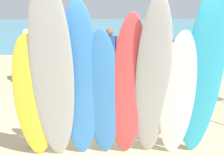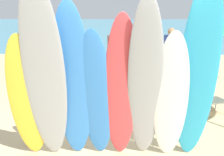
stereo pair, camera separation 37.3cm
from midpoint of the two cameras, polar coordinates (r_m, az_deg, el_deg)
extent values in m
plane|color=tan|center=(19.03, -2.12, 6.11)|extent=(60.00, 60.00, 0.00)
cube|color=teal|center=(35.13, -2.22, 9.37)|extent=(60.00, 40.00, 0.02)
cylinder|color=brown|center=(5.44, -16.62, -8.77)|extent=(0.07, 0.07, 0.72)
cylinder|color=brown|center=(5.47, 13.40, -8.45)|extent=(0.07, 0.07, 0.72)
cylinder|color=brown|center=(5.15, -1.59, -5.20)|extent=(2.91, 0.06, 0.06)
ellipsoid|color=yellow|center=(4.62, -16.55, -4.17)|extent=(0.59, 0.85, 2.02)
ellipsoid|color=#999EA3|center=(4.32, -13.29, -0.29)|extent=(0.63, 1.11, 2.72)
ellipsoid|color=#337AD1|center=(4.47, -8.28, -1.47)|extent=(0.56, 0.80, 2.44)
ellipsoid|color=#337AD1|center=(4.55, -3.99, -3.53)|extent=(0.55, 0.76, 2.07)
ellipsoid|color=#D13D42|center=(4.48, 0.66, -2.36)|extent=(0.51, 0.81, 2.28)
ellipsoid|color=#999EA3|center=(4.39, 5.12, -1.20)|extent=(0.57, 1.06, 2.51)
ellipsoid|color=white|center=(4.57, 9.64, -3.74)|extent=(0.56, 0.81, 2.05)
ellipsoid|color=#289EC6|center=(4.56, 14.28, 0.58)|extent=(0.58, 0.88, 2.76)
cylinder|color=tan|center=(8.36, 4.15, -0.47)|extent=(0.11, 0.11, 0.74)
cylinder|color=tan|center=(8.59, 2.80, -0.09)|extent=(0.11, 0.11, 0.74)
cube|color=#33A36B|center=(8.41, 3.49, 1.79)|extent=(0.40, 0.25, 0.18)
cube|color=#2D4CB2|center=(8.35, 3.52, 4.16)|extent=(0.38, 0.43, 0.58)
sphere|color=tan|center=(8.29, 3.56, 6.86)|extent=(0.21, 0.21, 0.21)
cylinder|color=tan|center=(8.16, 4.65, 4.16)|extent=(0.09, 0.09, 0.52)
cylinder|color=tan|center=(8.53, 2.45, 4.58)|extent=(0.09, 0.09, 0.52)
cylinder|color=#9E704C|center=(9.78, 8.84, 1.63)|extent=(0.12, 0.12, 0.82)
cylinder|color=#9E704C|center=(10.02, 7.53, 1.95)|extent=(0.12, 0.12, 0.82)
cube|color=#B23399|center=(9.84, 8.24, 3.75)|extent=(0.44, 0.27, 0.20)
cube|color=#2D4CB2|center=(9.78, 8.31, 5.97)|extent=(0.41, 0.47, 0.64)
sphere|color=#9E704C|center=(9.74, 8.40, 8.51)|extent=(0.23, 0.23, 0.23)
cylinder|color=#9E704C|center=(9.58, 9.41, 6.00)|extent=(0.10, 0.10, 0.57)
cylinder|color=#9E704C|center=(9.98, 7.27, 6.35)|extent=(0.10, 0.10, 0.57)
cylinder|color=beige|center=(9.79, -16.04, 1.27)|extent=(0.12, 0.12, 0.82)
cylinder|color=beige|center=(9.46, -16.34, 0.85)|extent=(0.12, 0.12, 0.82)
cube|color=#2D4CB2|center=(9.56, -16.32, 3.07)|extent=(0.44, 0.27, 0.20)
cube|color=#33A36B|center=(9.51, -16.46, 5.35)|extent=(0.25, 0.44, 0.64)
sphere|color=beige|center=(9.46, -16.64, 7.96)|extent=(0.23, 0.23, 0.23)
cylinder|color=beige|center=(9.77, -16.23, 5.77)|extent=(0.10, 0.10, 0.57)
cylinder|color=beige|center=(9.24, -16.74, 5.34)|extent=(0.10, 0.10, 0.57)
cylinder|color=brown|center=(9.59, -0.67, 1.54)|extent=(0.12, 0.12, 0.81)
cylinder|color=brown|center=(9.74, -2.43, 1.71)|extent=(0.12, 0.12, 0.81)
cube|color=orange|center=(9.60, -1.57, 3.62)|extent=(0.44, 0.27, 0.19)
cube|color=#2D4CB2|center=(9.54, -1.58, 5.89)|extent=(0.47, 0.39, 0.64)
sphere|color=brown|center=(9.50, -1.60, 8.48)|extent=(0.23, 0.23, 0.23)
cylinder|color=brown|center=(9.42, -0.13, 6.01)|extent=(0.10, 0.10, 0.57)
cylinder|color=brown|center=(9.67, -3.00, 6.18)|extent=(0.10, 0.10, 0.57)
cylinder|color=#B7B7BC|center=(7.06, 15.66, -5.49)|extent=(0.02, 0.02, 0.28)
cylinder|color=#B7B7BC|center=(7.31, 18.31, -5.03)|extent=(0.02, 0.02, 0.28)
cylinder|color=#B7B7BC|center=(7.35, 13.90, -4.65)|extent=(0.02, 0.02, 0.28)
cylinder|color=#B7B7BC|center=(7.59, 16.51, -4.24)|extent=(0.02, 0.02, 0.28)
cube|color=silver|center=(7.28, 16.18, -3.68)|extent=(0.62, 0.59, 0.03)
cube|color=silver|center=(7.50, 14.61, -1.11)|extent=(0.57, 0.46, 0.49)
ellipsoid|color=#4C515B|center=(20.85, 6.57, 7.07)|extent=(4.18, 0.81, 0.33)
camera|label=1|loc=(0.19, -91.73, -0.41)|focal=49.69mm
camera|label=2|loc=(0.19, 88.27, 0.41)|focal=49.69mm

